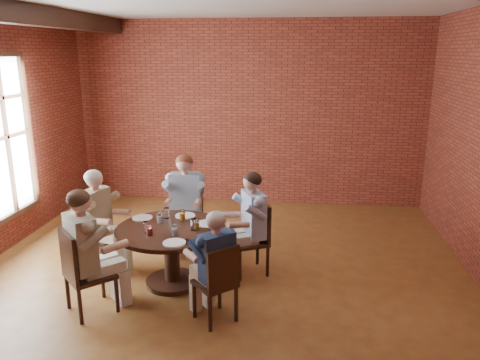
# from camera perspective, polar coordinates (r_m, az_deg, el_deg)

# --- Properties ---
(floor) EXTENTS (7.00, 7.00, 0.00)m
(floor) POSITION_cam_1_polar(r_m,az_deg,el_deg) (5.98, -2.96, -12.79)
(floor) COLOR olive
(floor) RESTS_ON ground
(wall_back) EXTENTS (7.00, 0.00, 7.00)m
(wall_back) POSITION_cam_1_polar(r_m,az_deg,el_deg) (8.81, 0.98, 8.08)
(wall_back) COLOR brown
(wall_back) RESTS_ON ground
(wall_front) EXTENTS (7.00, 0.00, 7.00)m
(wall_front) POSITION_cam_1_polar(r_m,az_deg,el_deg) (2.25, -20.33, -15.75)
(wall_front) COLOR brown
(wall_front) RESTS_ON ground
(dining_table) EXTENTS (1.34, 1.34, 0.75)m
(dining_table) POSITION_cam_1_polar(r_m,az_deg,el_deg) (5.87, -8.37, -7.80)
(dining_table) COLOR #341D11
(dining_table) RESTS_ON floor
(chair_a) EXTENTS (0.58, 0.58, 0.95)m
(chair_a) POSITION_cam_1_polar(r_m,az_deg,el_deg) (6.14, 1.90, -6.71)
(chair_a) COLOR #341D11
(chair_a) RESTS_ON floor
(diner_a) EXTENTS (0.84, 0.78, 1.36)m
(diner_a) POSITION_cam_1_polar(r_m,az_deg,el_deg) (6.05, 1.12, -5.38)
(diner_a) COLOR #3E5BA2
(diner_a) RESTS_ON floor
(chair_b) EXTENTS (0.50, 0.50, 0.98)m
(chair_b) POSITION_cam_1_polar(r_m,az_deg,el_deg) (6.95, -6.53, -3.99)
(chair_b) COLOR #341D11
(chair_b) RESTS_ON floor
(diner_b) EXTENTS (0.63, 0.75, 1.41)m
(diner_b) POSITION_cam_1_polar(r_m,az_deg,el_deg) (6.81, -6.70, -2.85)
(diner_b) COLOR gray
(diner_b) RESTS_ON floor
(chair_c) EXTENTS (0.54, 0.54, 0.95)m
(chair_c) POSITION_cam_1_polar(r_m,az_deg,el_deg) (6.55, -17.21, -5.98)
(chair_c) COLOR #341D11
(chair_c) RESTS_ON floor
(diner_c) EXTENTS (0.79, 0.71, 1.36)m
(diner_c) POSITION_cam_1_polar(r_m,az_deg,el_deg) (6.44, -16.73, -4.76)
(diner_c) COLOR brown
(diner_c) RESTS_ON floor
(chair_d) EXTENTS (0.66, 0.66, 0.99)m
(chair_d) POSITION_cam_1_polar(r_m,az_deg,el_deg) (5.47, -18.84, -10.28)
(chair_d) COLOR #341D11
(chair_d) RESTS_ON floor
(diner_d) EXTENTS (0.92, 0.92, 1.42)m
(diner_d) POSITION_cam_1_polar(r_m,az_deg,el_deg) (5.42, -18.02, -8.32)
(diner_d) COLOR tan
(diner_d) RESTS_ON floor
(chair_e) EXTENTS (0.55, 0.55, 0.89)m
(chair_e) POSITION_cam_1_polar(r_m,az_deg,el_deg) (5.04, -2.64, -12.22)
(chair_e) COLOR #341D11
(chair_e) RESTS_ON floor
(diner_e) EXTENTS (0.75, 0.76, 1.25)m
(diner_e) POSITION_cam_1_polar(r_m,az_deg,el_deg) (5.04, -3.13, -10.51)
(diner_e) COLOR #1B2B4C
(diner_e) RESTS_ON floor
(plate_a) EXTENTS (0.26, 0.26, 0.01)m
(plate_a) POSITION_cam_1_polar(r_m,az_deg,el_deg) (5.86, -4.03, -5.30)
(plate_a) COLOR white
(plate_a) RESTS_ON dining_table
(plate_b) EXTENTS (0.26, 0.26, 0.01)m
(plate_b) POSITION_cam_1_polar(r_m,az_deg,el_deg) (6.15, -6.70, -4.33)
(plate_b) COLOR white
(plate_b) RESTS_ON dining_table
(plate_c) EXTENTS (0.26, 0.26, 0.01)m
(plate_c) POSITION_cam_1_polar(r_m,az_deg,el_deg) (6.16, -11.82, -4.53)
(plate_c) COLOR white
(plate_c) RESTS_ON dining_table
(plate_d) EXTENTS (0.26, 0.26, 0.01)m
(plate_d) POSITION_cam_1_polar(r_m,az_deg,el_deg) (5.32, -8.01, -7.60)
(plate_d) COLOR white
(plate_d) RESTS_ON dining_table
(glass_a) EXTENTS (0.07, 0.07, 0.14)m
(glass_a) POSITION_cam_1_polar(r_m,az_deg,el_deg) (5.66, -5.72, -5.42)
(glass_a) COLOR white
(glass_a) RESTS_ON dining_table
(glass_b) EXTENTS (0.07, 0.07, 0.14)m
(glass_b) POSITION_cam_1_polar(r_m,az_deg,el_deg) (5.99, -7.02, -4.28)
(glass_b) COLOR white
(glass_b) RESTS_ON dining_table
(glass_c) EXTENTS (0.07, 0.07, 0.14)m
(glass_c) POSITION_cam_1_polar(r_m,az_deg,el_deg) (6.09, -8.95, -4.01)
(glass_c) COLOR white
(glass_c) RESTS_ON dining_table
(glass_d) EXTENTS (0.07, 0.07, 0.14)m
(glass_d) POSITION_cam_1_polar(r_m,az_deg,el_deg) (5.94, -9.77, -4.55)
(glass_d) COLOR white
(glass_d) RESTS_ON dining_table
(glass_e) EXTENTS (0.07, 0.07, 0.14)m
(glass_e) POSITION_cam_1_polar(r_m,az_deg,el_deg) (5.66, -11.40, -5.67)
(glass_e) COLOR white
(glass_e) RESTS_ON dining_table
(glass_f) EXTENTS (0.07, 0.07, 0.14)m
(glass_f) POSITION_cam_1_polar(r_m,az_deg,el_deg) (5.57, -11.00, -5.97)
(glass_f) COLOR white
(glass_f) RESTS_ON dining_table
(glass_g) EXTENTS (0.07, 0.07, 0.14)m
(glass_g) POSITION_cam_1_polar(r_m,az_deg,el_deg) (5.53, -7.99, -6.01)
(glass_g) COLOR white
(glass_g) RESTS_ON dining_table
(glass_h) EXTENTS (0.07, 0.07, 0.14)m
(glass_h) POSITION_cam_1_polar(r_m,az_deg,el_deg) (5.67, -5.31, -5.38)
(glass_h) COLOR white
(glass_h) RESTS_ON dining_table
(smartphone) EXTENTS (0.11, 0.15, 0.01)m
(smartphone) POSITION_cam_1_polar(r_m,az_deg,el_deg) (5.35, -6.53, -7.45)
(smartphone) COLOR black
(smartphone) RESTS_ON dining_table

